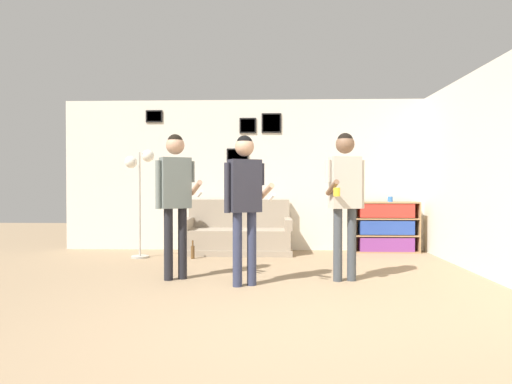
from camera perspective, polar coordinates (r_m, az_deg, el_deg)
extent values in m
plane|color=#937A5B|center=(3.84, 2.99, -16.98)|extent=(20.00, 20.00, 0.00)
cube|color=silver|center=(8.22, 2.50, 2.13)|extent=(7.66, 0.06, 2.70)
cube|color=black|center=(8.26, -1.03, 8.30)|extent=(0.30, 0.02, 0.27)
cube|color=gray|center=(8.25, -1.03, 8.31)|extent=(0.25, 0.01, 0.23)
cube|color=black|center=(8.54, -12.62, 9.22)|extent=(0.30, 0.02, 0.22)
cube|color=beige|center=(8.54, -12.63, 9.23)|extent=(0.26, 0.01, 0.17)
cube|color=black|center=(8.22, -2.32, 4.45)|extent=(0.39, 0.02, 0.29)
cube|color=beige|center=(8.21, -2.32, 4.45)|extent=(0.35, 0.01, 0.24)
cube|color=black|center=(8.25, 1.94, 8.61)|extent=(0.35, 0.02, 0.35)
cube|color=#B2B2BC|center=(8.25, 1.94, 8.61)|extent=(0.30, 0.01, 0.31)
cube|color=silver|center=(6.52, 26.75, 2.32)|extent=(0.06, 6.94, 2.70)
cube|color=gray|center=(7.86, -2.30, -7.33)|extent=(1.84, 0.80, 0.10)
cube|color=gray|center=(7.83, -2.30, -5.81)|extent=(1.78, 0.74, 0.32)
cube|color=gray|center=(8.12, -2.12, -2.69)|extent=(1.78, 0.14, 0.49)
cube|color=gray|center=(7.92, -8.53, -3.92)|extent=(0.12, 0.74, 0.18)
cube|color=gray|center=(7.78, 4.04, -4.00)|extent=(0.12, 0.74, 0.18)
cube|color=#A87F51|center=(8.16, 12.14, -4.29)|extent=(0.02, 0.30, 0.88)
cube|color=#A87F51|center=(8.42, 19.55, -4.16)|extent=(0.02, 0.30, 0.88)
cube|color=#A87F51|center=(8.41, 15.67, -4.14)|extent=(1.12, 0.01, 0.88)
cube|color=#A87F51|center=(8.32, 15.89, -7.16)|extent=(1.08, 0.30, 0.02)
cube|color=#A87F51|center=(8.25, 15.92, -1.27)|extent=(1.08, 0.30, 0.02)
cube|color=#A87F51|center=(8.29, 15.90, -5.24)|extent=(1.08, 0.30, 0.02)
cube|color=#A87F51|center=(8.26, 15.91, -3.22)|extent=(1.08, 0.30, 0.02)
cube|color=#7F3889|center=(8.30, 15.91, -6.27)|extent=(0.93, 0.26, 0.24)
cube|color=#2847A3|center=(8.26, 15.92, -4.26)|extent=(0.93, 0.26, 0.24)
cube|color=red|center=(8.24, 15.93, -2.23)|extent=(0.93, 0.26, 0.24)
cylinder|color=#ADA89E|center=(7.66, -14.31, -7.84)|extent=(0.28, 0.28, 0.03)
cylinder|color=#ADA89E|center=(7.57, -14.33, -1.47)|extent=(0.03, 0.03, 1.67)
cylinder|color=#ADA89E|center=(7.56, -13.85, 4.64)|extent=(0.02, 0.16, 0.02)
sphere|color=white|center=(7.54, -13.34, 4.42)|extent=(0.20, 0.20, 0.20)
cylinder|color=#ADA89E|center=(7.60, -14.86, 3.86)|extent=(0.02, 0.16, 0.02)
sphere|color=white|center=(7.61, -15.37, 3.62)|extent=(0.20, 0.20, 0.20)
cylinder|color=black|center=(5.76, -10.89, -6.44)|extent=(0.11, 0.11, 0.89)
cylinder|color=black|center=(5.81, -9.18, -6.37)|extent=(0.11, 0.11, 0.89)
cube|color=slate|center=(5.73, -10.05, 1.13)|extent=(0.41, 0.35, 0.63)
sphere|color=tan|center=(5.75, -10.07, 5.77)|extent=(0.23, 0.23, 0.23)
sphere|color=black|center=(5.76, -10.07, 6.17)|extent=(0.19, 0.19, 0.19)
cylinder|color=slate|center=(5.80, -8.03, 2.53)|extent=(0.07, 0.07, 0.27)
cylinder|color=tan|center=(5.66, -7.53, 0.52)|extent=(0.21, 0.31, 0.19)
cylinder|color=white|center=(5.52, -7.01, -0.20)|extent=(0.10, 0.14, 0.09)
cylinder|color=slate|center=(5.67, -12.13, 0.91)|extent=(0.07, 0.07, 0.59)
cylinder|color=#2D334C|center=(5.31, -2.34, -7.18)|extent=(0.11, 0.11, 0.86)
cylinder|color=#2D334C|center=(5.38, -0.54, -7.08)|extent=(0.11, 0.11, 0.86)
cube|color=#282833|center=(5.29, -1.44, 0.78)|extent=(0.41, 0.34, 0.61)
sphere|color=tan|center=(5.31, -1.44, 5.66)|extent=(0.22, 0.22, 0.22)
sphere|color=black|center=(5.31, -1.44, 6.08)|extent=(0.19, 0.19, 0.19)
cylinder|color=#282833|center=(5.38, 0.69, 2.23)|extent=(0.07, 0.07, 0.26)
cylinder|color=tan|center=(5.25, 1.32, 0.12)|extent=(0.19, 0.31, 0.19)
cylinder|color=white|center=(5.12, 1.99, -0.65)|extent=(0.09, 0.14, 0.09)
cylinder|color=#282833|center=(5.22, -3.63, 0.53)|extent=(0.07, 0.07, 0.57)
cylinder|color=#3D4247|center=(5.68, 10.18, -6.52)|extent=(0.11, 0.11, 0.89)
cylinder|color=#3D4247|center=(5.75, 11.87, -6.44)|extent=(0.11, 0.11, 0.89)
cube|color=#BCB2A3|center=(5.67, 11.06, 1.17)|extent=(0.39, 0.27, 0.63)
sphere|color=brown|center=(5.69, 11.07, 5.88)|extent=(0.23, 0.23, 0.23)
sphere|color=black|center=(5.69, 11.07, 6.28)|extent=(0.20, 0.20, 0.20)
cylinder|color=#BCB2A3|center=(5.75, 13.05, 0.94)|extent=(0.07, 0.07, 0.59)
cylinder|color=#BCB2A3|center=(5.60, 9.01, 2.63)|extent=(0.07, 0.07, 0.27)
cylinder|color=brown|center=(5.45, 9.52, 0.54)|extent=(0.13, 0.33, 0.20)
cylinder|color=yellow|center=(5.32, 10.06, 0.00)|extent=(0.08, 0.08, 0.10)
cylinder|color=brown|center=(7.38, -7.92, -7.47)|extent=(0.06, 0.06, 0.20)
cylinder|color=brown|center=(7.36, -7.92, -6.34)|extent=(0.03, 0.03, 0.09)
cylinder|color=blue|center=(8.26, 16.43, -0.86)|extent=(0.09, 0.09, 0.09)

